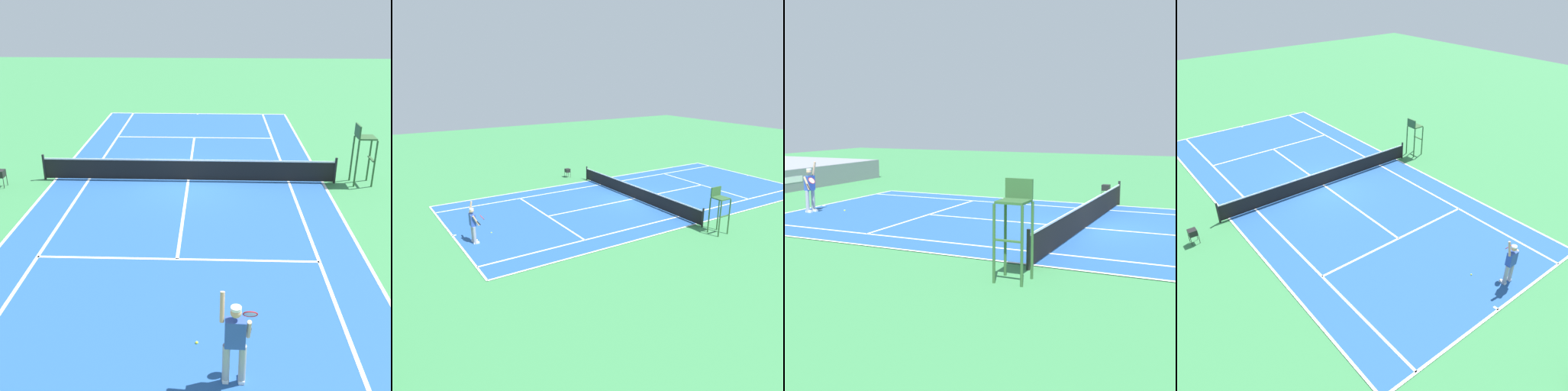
# 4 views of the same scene
# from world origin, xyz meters

# --- Properties ---
(ground_plane) EXTENTS (80.00, 80.00, 0.00)m
(ground_plane) POSITION_xyz_m (0.00, 0.00, 0.00)
(ground_plane) COLOR #387F47
(court) EXTENTS (11.08, 23.88, 0.03)m
(court) POSITION_xyz_m (0.00, 0.00, 0.01)
(court) COLOR #235193
(court) RESTS_ON ground
(net) EXTENTS (11.98, 0.10, 1.07)m
(net) POSITION_xyz_m (0.00, 0.00, 0.52)
(net) COLOR black
(net) RESTS_ON ground
(tennis_player) EXTENTS (0.77, 0.62, 2.08)m
(tennis_player) POSITION_xyz_m (-1.48, 11.17, 0.99)
(tennis_player) COLOR #9E9EA3
(tennis_player) RESTS_ON ground
(tennis_ball) EXTENTS (0.07, 0.07, 0.07)m
(tennis_ball) POSITION_xyz_m (-0.70, 10.05, 0.03)
(tennis_ball) COLOR #D1E533
(tennis_ball) RESTS_ON ground
(umpire_chair) EXTENTS (0.77, 0.77, 2.44)m
(umpire_chair) POSITION_xyz_m (-6.92, 0.00, 1.56)
(umpire_chair) COLOR #2D562D
(umpire_chair) RESTS_ON ground
(ball_hopper) EXTENTS (0.36, 0.36, 0.70)m
(ball_hopper) POSITION_xyz_m (7.41, 0.91, 0.57)
(ball_hopper) COLOR black
(ball_hopper) RESTS_ON ground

